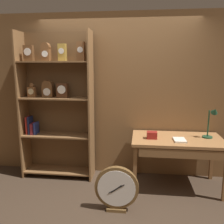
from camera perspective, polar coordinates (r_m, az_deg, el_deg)
ground_plane at (r=3.18m, az=-1.21°, el=-23.27°), size 10.00×10.00×0.00m
back_wood_panel at (r=3.93m, az=1.31°, el=3.79°), size 4.80×0.05×2.60m
bookshelf at (r=3.92m, az=-13.11°, el=1.95°), size 1.13×0.36×2.30m
workbench at (r=3.63m, az=15.14°, el=-7.30°), size 1.29×0.74×0.76m
desk_lamp at (r=3.72m, az=22.42°, el=-1.97°), size 0.18×0.18×0.47m
toolbox_small at (r=3.52m, az=9.39°, el=-5.41°), size 0.14×0.11×0.10m
open_repair_manual at (r=3.51m, az=15.64°, el=-6.37°), size 0.17×0.23×0.02m
round_clock_large at (r=3.12m, az=1.10°, el=-17.63°), size 0.54×0.11×0.58m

